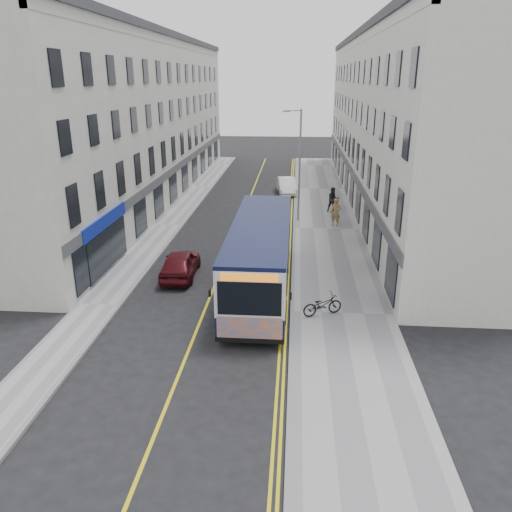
% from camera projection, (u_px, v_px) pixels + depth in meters
% --- Properties ---
extents(ground, '(140.00, 140.00, 0.00)m').
position_uv_depth(ground, '(209.00, 299.00, 23.94)').
color(ground, black).
rests_on(ground, ground).
extents(pavement_east, '(4.50, 64.00, 0.12)m').
position_uv_depth(pavement_east, '(327.00, 229.00, 34.71)').
color(pavement_east, gray).
rests_on(pavement_east, ground).
extents(pavement_west, '(2.00, 64.00, 0.12)m').
position_uv_depth(pavement_west, '(168.00, 226.00, 35.56)').
color(pavement_west, gray).
rests_on(pavement_west, ground).
extents(kerb_east, '(0.18, 64.00, 0.13)m').
position_uv_depth(kerb_east, '(294.00, 229.00, 34.88)').
color(kerb_east, slate).
rests_on(kerb_east, ground).
extents(kerb_west, '(0.18, 64.00, 0.13)m').
position_uv_depth(kerb_west, '(182.00, 226.00, 35.48)').
color(kerb_west, slate).
rests_on(kerb_west, ground).
extents(road_centre_line, '(0.12, 64.00, 0.01)m').
position_uv_depth(road_centre_line, '(238.00, 228.00, 35.20)').
color(road_centre_line, gold).
rests_on(road_centre_line, ground).
extents(road_dbl_yellow_inner, '(0.10, 64.00, 0.01)m').
position_uv_depth(road_dbl_yellow_inner, '(288.00, 229.00, 34.93)').
color(road_dbl_yellow_inner, gold).
rests_on(road_dbl_yellow_inner, ground).
extents(road_dbl_yellow_outer, '(0.10, 64.00, 0.01)m').
position_uv_depth(road_dbl_yellow_outer, '(291.00, 229.00, 34.92)').
color(road_dbl_yellow_outer, gold).
rests_on(road_dbl_yellow_outer, ground).
extents(terrace_east, '(6.00, 46.00, 13.00)m').
position_uv_depth(terrace_east, '(389.00, 123.00, 40.58)').
color(terrace_east, silver).
rests_on(terrace_east, ground).
extents(terrace_west, '(6.00, 46.00, 13.00)m').
position_uv_depth(terrace_west, '(143.00, 122.00, 42.12)').
color(terrace_west, silver).
rests_on(terrace_west, ground).
extents(streetlamp, '(1.32, 0.18, 8.00)m').
position_uv_depth(streetlamp, '(299.00, 162.00, 35.28)').
color(streetlamp, '#92959A').
rests_on(streetlamp, ground).
extents(city_bus, '(2.78, 11.93, 3.47)m').
position_uv_depth(city_bus, '(261.00, 254.00, 24.39)').
color(city_bus, black).
rests_on(city_bus, ground).
extents(bicycle, '(1.95, 1.33, 0.97)m').
position_uv_depth(bicycle, '(322.00, 305.00, 21.95)').
color(bicycle, black).
rests_on(bicycle, pavement_east).
extents(pedestrian_near, '(0.84, 0.70, 1.97)m').
position_uv_depth(pedestrian_near, '(336.00, 212.00, 34.98)').
color(pedestrian_near, olive).
rests_on(pedestrian_near, pavement_east).
extents(pedestrian_far, '(1.06, 0.90, 1.92)m').
position_uv_depth(pedestrian_far, '(333.00, 200.00, 38.73)').
color(pedestrian_far, black).
rests_on(pedestrian_far, pavement_east).
extents(car_white, '(2.00, 4.48, 1.43)m').
position_uv_depth(car_white, '(287.00, 186.00, 45.45)').
color(car_white, white).
rests_on(car_white, ground).
extents(car_maroon, '(1.83, 4.27, 1.44)m').
position_uv_depth(car_maroon, '(180.00, 264.00, 26.46)').
color(car_maroon, '#490C12').
rests_on(car_maroon, ground).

